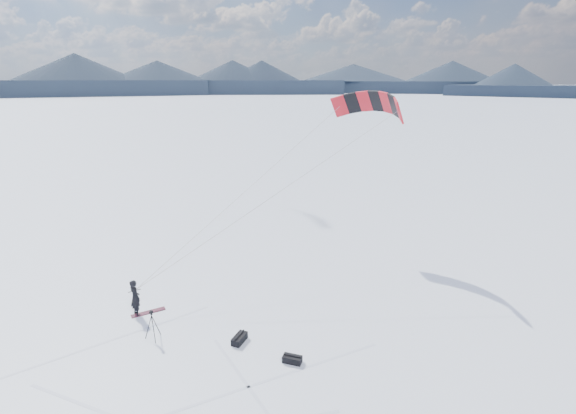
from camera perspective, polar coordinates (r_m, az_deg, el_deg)
ground at (r=17.55m, az=-15.33°, el=-19.42°), size 1800.00×1800.00×0.00m
horizon_hills at (r=15.23m, az=-16.75°, el=-4.46°), size 704.00×704.42×10.88m
snow_tracks at (r=17.07m, az=-19.91°, el=-21.07°), size 13.93×10.25×0.01m
snowkiter at (r=20.79m, az=-19.92°, el=-13.65°), size 0.55×0.71×1.72m
snowboard at (r=20.76m, az=-18.55°, el=-13.49°), size 1.53×0.34×0.04m
tripod at (r=18.46m, az=-18.10°, el=-14.59°), size 0.65×0.59×1.29m
gear_bag_a at (r=17.91m, az=-6.65°, el=-17.44°), size 0.85×0.76×0.35m
gear_bag_b at (r=16.76m, az=0.59°, el=-20.08°), size 0.73×0.77×0.33m
power_kite at (r=25.46m, az=11.22°, el=13.46°), size 15.39×5.42×8.45m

